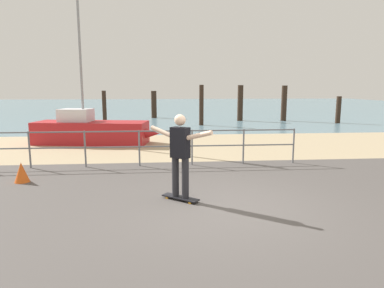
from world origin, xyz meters
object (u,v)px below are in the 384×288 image
Objects in this scene: skateboarder at (180,151)px; traffic_cone at (22,173)px; sailboat at (95,131)px; skateboard at (180,198)px.

skateboarder is 3.30× the size of traffic_cone.
traffic_cone is (-0.67, -5.61, -0.28)m from sailboat.
skateboarder is (3.00, -7.25, 0.49)m from sailboat.
traffic_cone reaches higher than skateboard.
traffic_cone is at bearing 155.94° from skateboard.
sailboat reaches higher than traffic_cone.
traffic_cone is (-3.68, 1.64, -0.77)m from skateboarder.
skateboarder is at bearing -24.06° from traffic_cone.
sailboat is at bearing 83.14° from traffic_cone.
skateboard is 0.95m from skateboarder.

